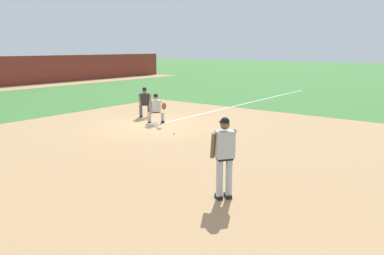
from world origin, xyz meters
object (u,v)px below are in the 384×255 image
(first_baseman, at_px, (157,107))
(umpire, at_px, (145,101))
(pitcher, at_px, (225,153))
(first_base_bag, at_px, (154,124))
(baseball, at_px, (174,133))

(first_baseman, distance_m, umpire, 1.74)
(pitcher, bearing_deg, first_base_bag, 53.63)
(baseball, xyz_separation_m, pitcher, (-4.23, -4.98, 1.02))
(first_baseman, relative_size, umpire, 0.92)
(baseball, bearing_deg, first_base_bag, 67.23)
(first_base_bag, xyz_separation_m, umpire, (1.27, 1.75, 0.75))
(first_baseman, xyz_separation_m, umpire, (0.83, 1.53, 0.06))
(pitcher, relative_size, first_baseman, 1.39)
(baseball, distance_m, first_baseman, 2.42)
(first_baseman, bearing_deg, umpire, 61.53)
(first_baseman, height_order, umpire, umpire)
(first_base_bag, height_order, umpire, umpire)
(umpire, bearing_deg, first_base_bag, -125.93)
(first_base_bag, xyz_separation_m, first_baseman, (0.44, 0.22, 0.69))
(first_base_bag, bearing_deg, pitcher, -126.37)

